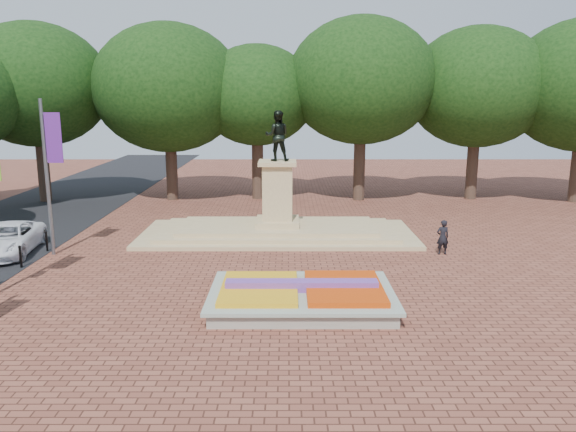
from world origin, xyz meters
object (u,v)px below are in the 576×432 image
object	(u,v)px
flower_bed	(302,295)
monument	(278,219)
van	(7,239)
pedestrian	(443,237)

from	to	relation	value
flower_bed	monument	distance (m)	10.07
monument	van	bearing A→B (deg)	-164.39
monument	pedestrian	distance (m)	8.35
flower_bed	van	size ratio (longest dim) A/B	1.25
pedestrian	flower_bed	bearing A→B (deg)	37.85
van	pedestrian	size ratio (longest dim) A/B	3.12
flower_bed	pedestrian	bearing A→B (deg)	44.76
van	pedestrian	world-z (taller)	pedestrian
flower_bed	pedestrian	world-z (taller)	pedestrian
flower_bed	van	distance (m)	14.86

